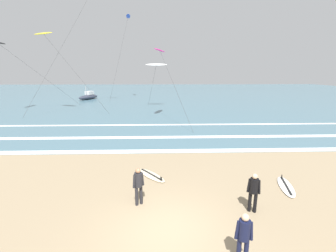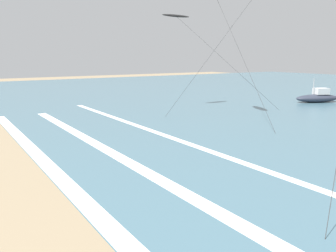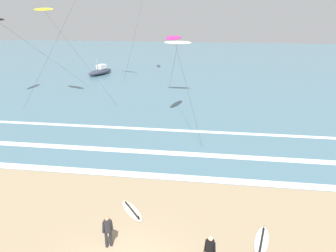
{
  "view_description": "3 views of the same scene",
  "coord_description": "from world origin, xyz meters",
  "px_view_note": "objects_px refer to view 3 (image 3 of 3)",
  "views": [
    {
      "loc": [
        -0.16,
        -6.82,
        5.31
      ],
      "look_at": [
        0.33,
        8.78,
        1.6
      ],
      "focal_mm": 24.15,
      "sensor_mm": 36.0,
      "label": 1
    },
    {
      "loc": [
        7.58,
        4.2,
        5.12
      ],
      "look_at": [
        -0.47,
        9.55,
        3.13
      ],
      "focal_mm": 36.16,
      "sensor_mm": 36.0,
      "label": 2
    },
    {
      "loc": [
        2.98,
        -8.92,
        9.91
      ],
      "look_at": [
        0.52,
        9.32,
        2.95
      ],
      "focal_mm": 32.61,
      "sensor_mm": 36.0,
      "label": 3
    }
  ],
  "objects_px": {
    "surfer_foreground_main": "(210,249)",
    "offshore_boat": "(100,71)",
    "surfboard_left_pile": "(262,241)",
    "kite_magenta_mid_center": "(174,38)",
    "surfer_left_near": "(108,229)",
    "surfboard_right_spare": "(132,211)",
    "kite_white_high_right": "(178,43)",
    "kite_yellow_far_left": "(44,10)"
  },
  "relations": [
    {
      "from": "kite_magenta_mid_center",
      "to": "offshore_boat",
      "type": "distance_m",
      "value": 26.08
    },
    {
      "from": "kite_white_high_right",
      "to": "surfer_foreground_main",
      "type": "bearing_deg",
      "value": -81.19
    },
    {
      "from": "surfboard_right_spare",
      "to": "kite_magenta_mid_center",
      "type": "xyz_separation_m",
      "value": [
        0.44,
        14.92,
        7.59
      ]
    },
    {
      "from": "surfer_foreground_main",
      "to": "surfboard_right_spare",
      "type": "distance_m",
      "value": 5.27
    },
    {
      "from": "surfer_left_near",
      "to": "offshore_boat",
      "type": "xyz_separation_m",
      "value": [
        -13.74,
        37.95,
        -0.4
      ]
    },
    {
      "from": "surfboard_left_pile",
      "to": "kite_yellow_far_left",
      "type": "distance_m",
      "value": 31.08
    },
    {
      "from": "surfboard_left_pile",
      "to": "surfboard_right_spare",
      "type": "bearing_deg",
      "value": 167.77
    },
    {
      "from": "surfer_left_near",
      "to": "offshore_boat",
      "type": "height_order",
      "value": "offshore_boat"
    },
    {
      "from": "surfer_left_near",
      "to": "kite_yellow_far_left",
      "type": "bearing_deg",
      "value": 121.67
    },
    {
      "from": "surfboard_left_pile",
      "to": "kite_white_high_right",
      "type": "bearing_deg",
      "value": 104.66
    },
    {
      "from": "surfer_left_near",
      "to": "surfboard_right_spare",
      "type": "bearing_deg",
      "value": 81.16
    },
    {
      "from": "surfer_foreground_main",
      "to": "offshore_boat",
      "type": "xyz_separation_m",
      "value": [
        -18.2,
        38.59,
        -0.4
      ]
    },
    {
      "from": "surfer_left_near",
      "to": "surfboard_left_pile",
      "type": "height_order",
      "value": "surfer_left_near"
    },
    {
      "from": "surfer_left_near",
      "to": "kite_yellow_far_left",
      "type": "height_order",
      "value": "kite_yellow_far_left"
    },
    {
      "from": "kite_magenta_mid_center",
      "to": "surfboard_right_spare",
      "type": "bearing_deg",
      "value": -91.71
    },
    {
      "from": "kite_yellow_far_left",
      "to": "surfboard_right_spare",
      "type": "bearing_deg",
      "value": -54.28
    },
    {
      "from": "surfer_foreground_main",
      "to": "surfboard_right_spare",
      "type": "relative_size",
      "value": 0.79
    },
    {
      "from": "surfboard_right_spare",
      "to": "surfboard_left_pile",
      "type": "relative_size",
      "value": 0.92
    },
    {
      "from": "surfboard_right_spare",
      "to": "kite_yellow_far_left",
      "type": "bearing_deg",
      "value": 125.72
    },
    {
      "from": "surfer_left_near",
      "to": "surfboard_left_pile",
      "type": "xyz_separation_m",
      "value": [
        6.84,
        1.21,
        -0.91
      ]
    },
    {
      "from": "surfer_left_near",
      "to": "surfboard_right_spare",
      "type": "height_order",
      "value": "surfer_left_near"
    },
    {
      "from": "surfer_foreground_main",
      "to": "offshore_boat",
      "type": "distance_m",
      "value": 42.66
    },
    {
      "from": "surfer_foreground_main",
      "to": "surfer_left_near",
      "type": "relative_size",
      "value": 1.0
    },
    {
      "from": "surfer_left_near",
      "to": "kite_magenta_mid_center",
      "type": "distance_m",
      "value": 18.77
    },
    {
      "from": "surfboard_left_pile",
      "to": "offshore_boat",
      "type": "bearing_deg",
      "value": 119.26
    },
    {
      "from": "kite_white_high_right",
      "to": "offshore_boat",
      "type": "distance_m",
      "value": 19.19
    },
    {
      "from": "surfboard_left_pile",
      "to": "offshore_boat",
      "type": "height_order",
      "value": "offshore_boat"
    },
    {
      "from": "surfer_foreground_main",
      "to": "surfboard_left_pile",
      "type": "distance_m",
      "value": 3.15
    },
    {
      "from": "kite_white_high_right",
      "to": "kite_yellow_far_left",
      "type": "bearing_deg",
      "value": -164.17
    },
    {
      "from": "surfboard_left_pile",
      "to": "surfer_foreground_main",
      "type": "bearing_deg",
      "value": -142.2
    },
    {
      "from": "surfer_foreground_main",
      "to": "kite_magenta_mid_center",
      "type": "xyz_separation_m",
      "value": [
        -3.61,
        18.17,
        6.68
      ]
    },
    {
      "from": "surfboard_right_spare",
      "to": "kite_magenta_mid_center",
      "type": "bearing_deg",
      "value": 88.29
    },
    {
      "from": "kite_white_high_right",
      "to": "kite_magenta_mid_center",
      "type": "distance_m",
      "value": 8.82
    },
    {
      "from": "surfer_left_near",
      "to": "offshore_boat",
      "type": "distance_m",
      "value": 40.36
    },
    {
      "from": "surfer_left_near",
      "to": "kite_white_high_right",
      "type": "distance_m",
      "value": 26.81
    },
    {
      "from": "surfboard_left_pile",
      "to": "kite_magenta_mid_center",
      "type": "distance_m",
      "value": 18.97
    },
    {
      "from": "surfboard_right_spare",
      "to": "kite_yellow_far_left",
      "type": "relative_size",
      "value": 0.2
    },
    {
      "from": "surfboard_right_spare",
      "to": "surfboard_left_pile",
      "type": "height_order",
      "value": "same"
    },
    {
      "from": "surfer_foreground_main",
      "to": "surfer_left_near",
      "type": "xyz_separation_m",
      "value": [
        -4.46,
        0.64,
        0.0
      ]
    },
    {
      "from": "offshore_boat",
      "to": "surfer_left_near",
      "type": "bearing_deg",
      "value": -70.09
    },
    {
      "from": "kite_white_high_right",
      "to": "kite_magenta_mid_center",
      "type": "relative_size",
      "value": 0.84
    },
    {
      "from": "surfer_left_near",
      "to": "kite_white_high_right",
      "type": "relative_size",
      "value": 0.24
    }
  ]
}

